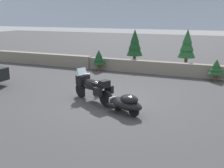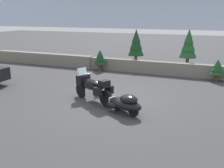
# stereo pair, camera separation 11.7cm
# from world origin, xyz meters

# --- Properties ---
(ground_plane) EXTENTS (80.00, 80.00, 0.00)m
(ground_plane) POSITION_xyz_m (0.00, 0.00, 0.00)
(ground_plane) COLOR #38383A
(stone_guard_wall) EXTENTS (24.00, 0.59, 0.82)m
(stone_guard_wall) POSITION_xyz_m (-0.30, 6.07, 0.40)
(stone_guard_wall) COLOR slate
(stone_guard_wall) RESTS_ON ground
(distant_ridgeline) EXTENTS (240.00, 80.00, 16.00)m
(distant_ridgeline) POSITION_xyz_m (0.00, 96.07, 8.00)
(distant_ridgeline) COLOR #99A8BF
(distant_ridgeline) RESTS_ON ground
(touring_motorcycle) EXTENTS (2.15, 1.31, 1.33)m
(touring_motorcycle) POSITION_xyz_m (-0.72, -0.24, 0.62)
(touring_motorcycle) COLOR black
(touring_motorcycle) RESTS_ON ground
(car_shaped_trailer) EXTENTS (2.15, 1.26, 0.76)m
(car_shaped_trailer) POSITION_xyz_m (1.02, -1.06, 0.41)
(car_shaped_trailer) COLOR black
(car_shaped_trailer) RESTS_ON ground
(pine_tree_secondary) EXTENTS (1.12, 1.12, 2.69)m
(pine_tree_secondary) POSITION_xyz_m (2.08, 7.71, 1.69)
(pine_tree_secondary) COLOR brown
(pine_tree_secondary) RESTS_ON ground
(pine_tree_far_right) EXTENTS (1.10, 1.10, 2.62)m
(pine_tree_far_right) POSITION_xyz_m (-1.32, 7.45, 1.64)
(pine_tree_far_right) COLOR brown
(pine_tree_far_right) RESTS_ON ground
(pine_sapling_near) EXTENTS (0.84, 0.84, 1.35)m
(pine_sapling_near) POSITION_xyz_m (-3.15, 5.62, 0.84)
(pine_sapling_near) COLOR brown
(pine_sapling_near) RESTS_ON ground
(pine_sapling_farther) EXTENTS (0.81, 0.81, 1.20)m
(pine_sapling_farther) POSITION_xyz_m (3.96, 5.56, 0.75)
(pine_sapling_farther) COLOR brown
(pine_sapling_farther) RESTS_ON ground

